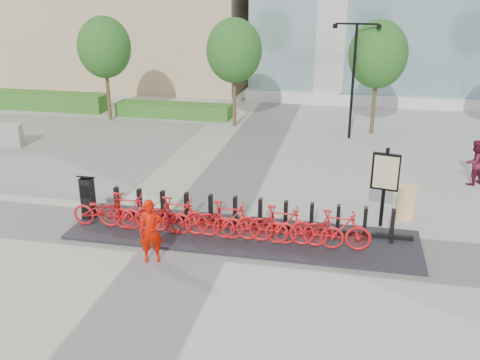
% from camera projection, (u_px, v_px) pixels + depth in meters
% --- Properties ---
extents(ground, '(120.00, 120.00, 0.00)m').
position_uv_depth(ground, '(193.00, 237.00, 14.75)').
color(ground, '#A5A5A5').
extents(gravel_patch, '(14.00, 14.00, 0.00)m').
position_uv_depth(gravel_patch, '(18.00, 144.00, 23.11)').
color(gravel_patch, slate).
rests_on(gravel_patch, ground).
extents(hedge_a, '(10.00, 1.40, 0.90)m').
position_uv_depth(hedge_a, '(21.00, 100.00, 29.69)').
color(hedge_a, '#33741F').
rests_on(hedge_a, ground).
extents(hedge_b, '(6.00, 1.20, 0.70)m').
position_uv_depth(hedge_b, '(174.00, 110.00, 27.70)').
color(hedge_b, '#33741F').
rests_on(hedge_b, ground).
extents(tree_0, '(2.60, 2.60, 5.10)m').
position_uv_depth(tree_0, '(104.00, 47.00, 26.05)').
color(tree_0, brown).
rests_on(tree_0, ground).
extents(tree_1, '(2.60, 2.60, 5.10)m').
position_uv_depth(tree_1, '(234.00, 51.00, 24.79)').
color(tree_1, brown).
rests_on(tree_1, ground).
extents(tree_2, '(2.60, 2.60, 5.10)m').
position_uv_depth(tree_2, '(378.00, 55.00, 23.53)').
color(tree_2, brown).
rests_on(tree_2, ground).
extents(streetlamp, '(2.00, 0.20, 5.00)m').
position_uv_depth(streetlamp, '(354.00, 68.00, 22.96)').
color(streetlamp, black).
rests_on(streetlamp, ground).
extents(dock_pad, '(9.60, 2.40, 0.08)m').
position_uv_depth(dock_pad, '(242.00, 235.00, 14.76)').
color(dock_pad, '#232228').
rests_on(dock_pad, ground).
extents(dock_rail_posts, '(8.02, 0.50, 0.85)m').
position_uv_depth(dock_rail_posts, '(247.00, 213.00, 15.02)').
color(dock_rail_posts, black).
rests_on(dock_rail_posts, dock_pad).
extents(bike_0, '(1.84, 0.64, 0.96)m').
position_uv_depth(bike_0, '(103.00, 211.00, 15.01)').
color(bike_0, red).
rests_on(bike_0, dock_pad).
extents(bike_1, '(1.78, 0.50, 1.07)m').
position_uv_depth(bike_1, '(127.00, 211.00, 14.85)').
color(bike_1, red).
rests_on(bike_1, dock_pad).
extents(bike_2, '(1.84, 0.64, 0.96)m').
position_uv_depth(bike_2, '(152.00, 215.00, 14.73)').
color(bike_2, red).
rests_on(bike_2, dock_pad).
extents(bike_3, '(1.78, 0.50, 1.07)m').
position_uv_depth(bike_3, '(177.00, 216.00, 14.57)').
color(bike_3, red).
rests_on(bike_3, dock_pad).
extents(bike_4, '(1.84, 0.64, 0.96)m').
position_uv_depth(bike_4, '(202.00, 220.00, 14.45)').
color(bike_4, red).
rests_on(bike_4, dock_pad).
extents(bike_5, '(1.78, 0.50, 1.07)m').
position_uv_depth(bike_5, '(228.00, 220.00, 14.29)').
color(bike_5, red).
rests_on(bike_5, dock_pad).
extents(bike_6, '(1.84, 0.64, 0.96)m').
position_uv_depth(bike_6, '(254.00, 224.00, 14.17)').
color(bike_6, red).
rests_on(bike_6, dock_pad).
extents(bike_7, '(1.78, 0.50, 1.07)m').
position_uv_depth(bike_7, '(281.00, 225.00, 14.01)').
color(bike_7, red).
rests_on(bike_7, dock_pad).
extents(bike_8, '(1.84, 0.64, 0.96)m').
position_uv_depth(bike_8, '(309.00, 229.00, 13.89)').
color(bike_8, red).
rests_on(bike_8, dock_pad).
extents(bike_9, '(1.78, 0.50, 1.07)m').
position_uv_depth(bike_9, '(337.00, 230.00, 13.73)').
color(bike_9, red).
rests_on(bike_9, dock_pad).
extents(kiosk, '(0.42, 0.35, 1.35)m').
position_uv_depth(kiosk, '(88.00, 197.00, 15.53)').
color(kiosk, black).
rests_on(kiosk, dock_pad).
extents(worker_red, '(0.69, 0.57, 1.63)m').
position_uv_depth(worker_red, '(151.00, 231.00, 13.20)').
color(worker_red, '#C00E00').
rests_on(worker_red, ground).
extents(pedestrian, '(0.97, 0.95, 1.58)m').
position_uv_depth(pedestrian, '(474.00, 162.00, 18.31)').
color(pedestrian, '#531328').
rests_on(pedestrian, ground).
extents(construction_barrel, '(0.69, 0.69, 1.01)m').
position_uv_depth(construction_barrel, '(407.00, 203.00, 15.70)').
color(construction_barrel, '#FF8700').
rests_on(construction_barrel, ground).
extents(map_sign, '(0.78, 0.26, 2.35)m').
position_uv_depth(map_sign, '(385.00, 175.00, 14.85)').
color(map_sign, black).
rests_on(map_sign, ground).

